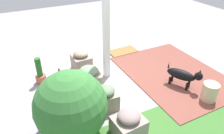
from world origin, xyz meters
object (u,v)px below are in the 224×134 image
Objects in this scene: stone_planter_far at (129,124)px; round_shrub at (71,106)px; stone_planter_nearest at (81,61)px; terracotta_pot_spiky at (61,82)px; ceramic_urn at (210,92)px; dog at (183,75)px; stone_planter_near at (89,77)px; stone_planter_mid at (105,98)px; doormat at (123,51)px; terracotta_pot_tall at (40,74)px; porch_pillar at (106,30)px.

stone_planter_far is 0.46× the size of round_shrub.
stone_planter_nearest is 0.88m from terracotta_pot_spiky.
round_shrub is 2.96× the size of ceramic_urn.
dog is (-1.50, -0.53, 0.08)m from stone_planter_far.
stone_planter_near is 0.71m from stone_planter_mid.
stone_planter_far is 1.59m from dog.
stone_planter_mid is 0.76m from round_shrub.
dog reaches higher than doormat.
dog is (-2.38, 1.37, 0.07)m from terracotta_pot_tall.
dog is at bearing 152.25° from stone_planter_near.
round_shrub is at bearing -8.73° from ceramic_urn.
terracotta_pot_tall is at bearing -57.00° from stone_planter_mid.
terracotta_pot_tall is 0.62m from terracotta_pot_spiky.
terracotta_pot_spiky is at bearing -21.26° from dog.
stone_planter_mid is at bearing 123.00° from terracotta_pot_tall.
porch_pillar reaches higher than terracotta_pot_spiky.
stone_planter_nearest is 1.00× the size of stone_planter_near.
stone_planter_near is at bearing -179.52° from terracotta_pot_spiky.
round_shrub is 2.23m from dog.
porch_pillar is at bearing 163.92° from terracotta_pot_tall.
terracotta_pot_spiky is 0.89× the size of dog.
terracotta_pot_spiky is at bearing 10.54° from porch_pillar.
doormat is (0.28, -1.80, -0.25)m from dog.
ceramic_urn is (-1.71, 1.34, -0.03)m from stone_planter_near.
stone_planter_far reaches higher than ceramic_urn.
stone_planter_nearest is 1.29m from doormat.
porch_pillar is 3.16× the size of dog.
porch_pillar is at bearing -50.53° from ceramic_urn.
terracotta_pot_spiky reaches higher than stone_planter_far.
stone_planter_nearest is 0.86× the size of terracotta_pot_tall.
ceramic_urn is (-2.52, 1.89, -0.02)m from terracotta_pot_tall.
porch_pillar is 2.86× the size of doormat.
ceramic_urn is at bearing 129.47° from porch_pillar.
terracotta_pot_tall is (0.81, -1.25, -0.01)m from stone_planter_mid.
porch_pillar is 4.32× the size of stone_planter_nearest.
terracotta_pot_spiky is (1.00, 0.19, -0.74)m from porch_pillar.
dog is 0.91× the size of doormat.
stone_planter_far is 0.81× the size of terracotta_pot_spiky.
stone_planter_far is 1.65m from ceramic_urn.
stone_planter_far is at bearing 0.40° from ceramic_urn.
round_shrub is at bearing 23.29° from stone_planter_mid.
ceramic_urn is (-0.14, 0.52, -0.10)m from dog.
stone_planter_near is 0.66× the size of doormat.
round_shrub is at bearing 96.41° from terracotta_pot_tall.
porch_pillar is 1.78m from stone_planter_far.
ceramic_urn is at bearing 149.30° from terracotta_pot_spiky.
ceramic_urn is (-1.71, 0.64, -0.03)m from stone_planter_mid.
terracotta_pot_spiky reaches higher than doormat.
round_shrub reaches higher than stone_planter_mid.
stone_planter_nearest is 1.78m from round_shrub.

